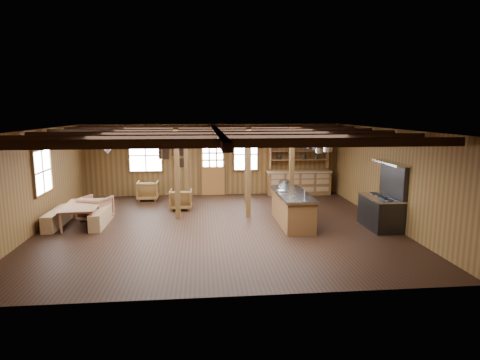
# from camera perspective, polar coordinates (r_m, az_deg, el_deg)

# --- Properties ---
(room) EXTENTS (10.04, 9.04, 2.84)m
(room) POSITION_cam_1_polar(r_m,az_deg,el_deg) (11.40, -3.20, 0.19)
(room) COLOR black
(room) RESTS_ON ground
(ceiling_joists) EXTENTS (9.80, 8.82, 0.18)m
(ceiling_joists) POSITION_cam_1_polar(r_m,az_deg,el_deg) (11.44, -3.30, 6.67)
(ceiling_joists) COLOR black
(ceiling_joists) RESTS_ON ceiling
(timber_posts) EXTENTS (3.95, 2.35, 2.80)m
(timber_posts) POSITION_cam_1_polar(r_m,az_deg,el_deg) (13.49, -1.36, 1.69)
(timber_posts) COLOR #432913
(timber_posts) RESTS_ON floor
(back_door) EXTENTS (1.02, 0.08, 2.15)m
(back_door) POSITION_cam_1_polar(r_m,az_deg,el_deg) (15.88, -3.86, 1.01)
(back_door) COLOR brown
(back_door) RESTS_ON floor
(window_back_left) EXTENTS (1.32, 0.06, 1.32)m
(window_back_left) POSITION_cam_1_polar(r_m,az_deg,el_deg) (15.93, -13.29, 3.41)
(window_back_left) COLOR white
(window_back_left) RESTS_ON wall_back
(window_back_right) EXTENTS (1.02, 0.06, 1.32)m
(window_back_right) POSITION_cam_1_polar(r_m,az_deg,el_deg) (15.88, 0.81, 3.65)
(window_back_right) COLOR white
(window_back_right) RESTS_ON wall_back
(window_left) EXTENTS (0.14, 1.24, 1.32)m
(window_left) POSITION_cam_1_polar(r_m,az_deg,el_deg) (12.69, -26.31, 1.08)
(window_left) COLOR white
(window_left) RESTS_ON wall_back
(notice_boards) EXTENTS (1.08, 0.03, 0.90)m
(notice_boards) POSITION_cam_1_polar(r_m,az_deg,el_deg) (15.81, -9.33, 3.64)
(notice_boards) COLOR silver
(notice_boards) RESTS_ON wall_back
(back_counter) EXTENTS (2.55, 0.60, 2.45)m
(back_counter) POSITION_cam_1_polar(r_m,az_deg,el_deg) (16.14, 8.34, 0.06)
(back_counter) COLOR brown
(back_counter) RESTS_ON floor
(pendant_lamps) EXTENTS (1.86, 2.36, 0.66)m
(pendant_lamps) POSITION_cam_1_polar(r_m,az_deg,el_deg) (12.41, -13.91, 4.66)
(pendant_lamps) COLOR #29292C
(pendant_lamps) RESTS_ON ceiling
(pot_rack) EXTENTS (0.35, 3.00, 0.44)m
(pot_rack) POSITION_cam_1_polar(r_m,az_deg,el_deg) (12.10, 10.50, 4.82)
(pot_rack) COLOR #29292C
(pot_rack) RESTS_ON ceiling
(kitchen_island) EXTENTS (0.88, 2.50, 1.20)m
(kitchen_island) POSITION_cam_1_polar(r_m,az_deg,el_deg) (11.92, 7.46, -3.98)
(kitchen_island) COLOR brown
(kitchen_island) RESTS_ON floor
(step_stool) EXTENTS (0.40, 0.30, 0.34)m
(step_stool) POSITION_cam_1_polar(r_m,az_deg,el_deg) (13.45, 9.50, -3.79)
(step_stool) COLOR #8B5F3F
(step_stool) RESTS_ON floor
(commercial_range) EXTENTS (0.79, 1.53, 1.90)m
(commercial_range) POSITION_cam_1_polar(r_m,az_deg,el_deg) (12.10, 19.59, -3.59)
(commercial_range) COLOR #29292C
(commercial_range) RESTS_ON floor
(dining_table) EXTENTS (1.10, 1.82, 0.62)m
(dining_table) POSITION_cam_1_polar(r_m,az_deg,el_deg) (12.59, -21.35, -4.64)
(dining_table) COLOR #8F6141
(dining_table) RESTS_ON floor
(bench_wall) EXTENTS (0.32, 1.72, 0.47)m
(bench_wall) POSITION_cam_1_polar(r_m,az_deg,el_deg) (12.83, -24.56, -4.92)
(bench_wall) COLOR #8B5F3F
(bench_wall) RESTS_ON floor
(bench_aisle) EXTENTS (0.33, 1.75, 0.48)m
(bench_aisle) POSITION_cam_1_polar(r_m,az_deg,el_deg) (12.48, -19.09, -4.95)
(bench_aisle) COLOR #8B5F3F
(bench_aisle) RESTS_ON floor
(armchair_a) EXTENTS (0.78, 0.80, 0.72)m
(armchair_a) POSITION_cam_1_polar(r_m,az_deg,el_deg) (15.39, -12.97, -1.47)
(armchair_a) COLOR brown
(armchair_a) RESTS_ON floor
(armchair_b) EXTENTS (0.75, 0.77, 0.68)m
(armchair_b) POSITION_cam_1_polar(r_m,az_deg,el_deg) (13.74, -8.40, -2.75)
(armchair_b) COLOR brown
(armchair_b) RESTS_ON floor
(armchair_c) EXTENTS (1.04, 1.06, 0.75)m
(armchair_c) POSITION_cam_1_polar(r_m,az_deg,el_deg) (12.99, -19.84, -3.81)
(armchair_c) COLOR brown
(armchair_c) RESTS_ON floor
(counter_pot) EXTENTS (0.34, 0.34, 0.20)m
(counter_pot) POSITION_cam_1_polar(r_m,az_deg,el_deg) (12.76, 6.31, -0.47)
(counter_pot) COLOR silver
(counter_pot) RESTS_ON kitchen_island
(bowl) EXTENTS (0.27, 0.27, 0.06)m
(bowl) POSITION_cam_1_polar(r_m,az_deg,el_deg) (11.87, 5.83, -1.58)
(bowl) COLOR silver
(bowl) RESTS_ON kitchen_island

